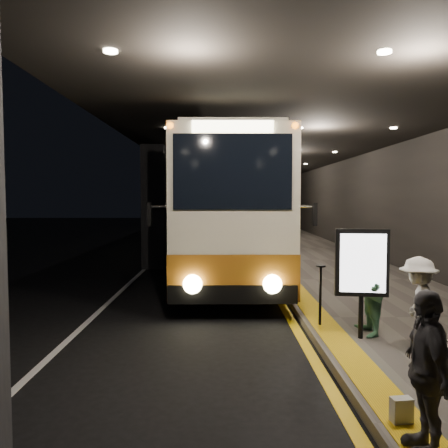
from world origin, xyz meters
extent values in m
plane|color=black|center=(0.00, 0.00, 0.00)|extent=(90.00, 90.00, 0.00)
cube|color=silver|center=(-1.80, 5.00, 0.01)|extent=(0.12, 50.00, 0.01)
cube|color=gold|center=(2.35, 5.00, 0.01)|extent=(0.18, 50.00, 0.01)
cube|color=#514C44|center=(4.75, 5.00, 0.07)|extent=(4.50, 50.00, 0.15)
cube|color=gold|center=(2.85, 5.00, 0.16)|extent=(0.50, 50.00, 0.01)
cube|color=black|center=(7.00, 5.00, 3.00)|extent=(0.10, 50.00, 6.00)
cube|color=black|center=(-1.50, 4.00, 2.20)|extent=(0.80, 0.80, 4.40)
cube|color=black|center=(-1.50, 16.00, 2.20)|extent=(0.80, 0.80, 4.40)
cube|color=black|center=(2.50, 5.00, 4.60)|extent=(9.00, 50.00, 0.40)
cube|color=beige|center=(1.14, 3.37, 2.23)|extent=(2.71, 12.78, 3.62)
cube|color=#9A4F16|center=(1.14, 3.37, 0.90)|extent=(2.73, 12.80, 0.96)
cube|color=black|center=(1.14, -3.05, 3.03)|extent=(2.34, 0.07, 1.49)
cube|color=black|center=(1.14, -2.97, 0.59)|extent=(2.61, 0.26, 0.37)
cylinder|color=black|center=(-0.07, -0.68, 0.53)|extent=(0.30, 1.06, 1.06)
cylinder|color=black|center=(2.35, -0.68, 0.53)|extent=(0.30, 1.06, 1.06)
cylinder|color=black|center=(-0.07, 7.62, 0.53)|extent=(0.30, 1.06, 1.06)
cylinder|color=black|center=(2.35, 7.62, 0.53)|extent=(0.30, 1.06, 1.06)
sphere|color=#FFEAA5|center=(0.34, -3.06, 0.80)|extent=(0.38, 0.38, 0.38)
sphere|color=#FFEAA5|center=(1.94, -3.06, 0.80)|extent=(0.38, 0.38, 0.38)
cube|color=#FFF2BF|center=(1.14, -3.06, 3.92)|extent=(1.60, 0.06, 0.23)
cube|color=beige|center=(0.99, 16.71, 2.10)|extent=(2.80, 12.03, 3.39)
cube|color=#9A4F16|center=(0.99, 16.71, 0.85)|extent=(2.82, 12.05, 0.90)
cube|color=black|center=(0.99, 10.69, 2.84)|extent=(2.20, 0.12, 1.40)
cube|color=black|center=(0.99, 10.77, 0.55)|extent=(2.45, 0.31, 0.35)
cylinder|color=black|center=(-0.14, 12.92, 0.50)|extent=(0.28, 1.00, 1.00)
cylinder|color=black|center=(2.12, 12.92, 0.50)|extent=(0.28, 1.00, 1.00)
cylinder|color=black|center=(-0.14, 20.70, 0.50)|extent=(0.28, 1.00, 1.00)
cylinder|color=black|center=(2.12, 20.70, 0.50)|extent=(0.28, 1.00, 1.00)
cube|color=beige|center=(0.79, 32.75, 2.26)|extent=(3.05, 13.01, 3.67)
cube|color=#9A4F16|center=(0.79, 32.75, 0.92)|extent=(3.07, 13.03, 0.97)
cube|color=black|center=(0.79, 26.25, 3.07)|extent=(2.37, 0.13, 1.51)
cube|color=black|center=(0.79, 26.33, 0.59)|extent=(2.65, 0.32, 0.38)
cylinder|color=black|center=(-0.44, 28.65, 0.54)|extent=(0.30, 1.08, 1.08)
cylinder|color=black|center=(2.02, 28.65, 0.54)|extent=(0.30, 1.08, 1.08)
cylinder|color=black|center=(-0.44, 37.06, 0.54)|extent=(0.30, 1.08, 1.08)
cylinder|color=black|center=(2.02, 37.06, 0.54)|extent=(0.30, 1.08, 1.08)
imported|color=#CA625E|center=(2.80, -0.27, 0.91)|extent=(0.39, 0.57, 1.52)
imported|color=#457C57|center=(3.41, -4.28, 0.98)|extent=(0.50, 0.81, 1.65)
imported|color=#BAB8B3|center=(3.85, -5.28, 0.90)|extent=(0.71, 1.05, 1.49)
imported|color=#4F4D52|center=(2.80, -7.76, 0.91)|extent=(0.53, 0.93, 1.53)
cube|color=#B8B6AD|center=(2.80, -7.24, 0.28)|extent=(0.23, 0.15, 0.27)
cylinder|color=black|center=(3.26, -4.46, 0.51)|extent=(0.08, 0.08, 0.72)
cube|color=black|center=(3.26, -4.46, 1.43)|extent=(0.88, 0.22, 1.13)
cube|color=white|center=(3.26, -4.52, 1.43)|extent=(0.74, 0.12, 0.98)
cylinder|color=black|center=(2.75, -3.70, 0.71)|extent=(0.05, 0.05, 1.11)
camera|label=1|loc=(0.90, -11.68, 2.51)|focal=35.00mm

